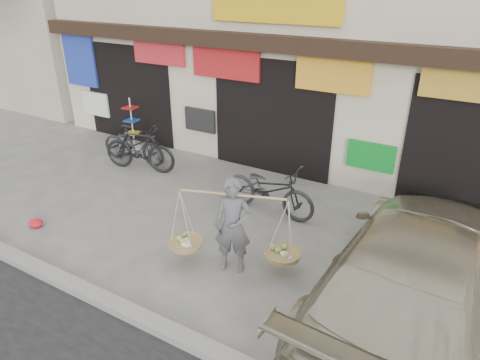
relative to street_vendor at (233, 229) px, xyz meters
The scene contains 11 objects.
ground 1.47m from the street_vendor, 165.50° to the left, with size 70.00×70.00×0.00m, color gray.
kerb 2.19m from the street_vendor, 126.23° to the right, with size 70.00×0.25×0.12m, color gray.
shophouse_block 7.36m from the street_vendor, 100.37° to the left, with size 14.00×6.32×7.00m.
neighbor_west 16.60m from the street_vendor, 153.58° to the left, with size 12.00×7.00×6.00m, color #BEB49D.
street_vendor is the anchor object (origin of this frame).
bike_0 5.18m from the street_vendor, 150.46° to the left, with size 0.65×1.87×0.98m, color #27282C.
bike_1 4.60m from the street_vendor, 150.78° to the left, with size 0.53×1.89×1.13m, color black.
bike_2 1.99m from the street_vendor, 99.79° to the left, with size 0.69×1.99×1.05m, color #2A2A2F.
suv 2.73m from the street_vendor, ahead, with size 2.48×5.43×1.54m.
display_rack 6.15m from the street_vendor, 147.69° to the left, with size 0.39×0.39×1.43m.
red_bag 4.09m from the street_vendor, 168.63° to the right, with size 0.31×0.25×0.14m, color red.
Camera 1 is at (4.21, -5.23, 4.35)m, focal length 32.00 mm.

